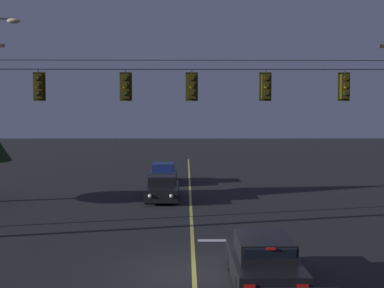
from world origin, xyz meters
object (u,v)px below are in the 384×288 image
traffic_light_left_inner (125,86)px  car_waiting_near_lane (263,262)px  traffic_light_leftmost (38,86)px  car_oncoming_trailing (163,174)px  traffic_light_rightmost (345,86)px  car_oncoming_lead (163,188)px  traffic_light_centre (192,86)px  traffic_light_right_inner (266,86)px

traffic_light_left_inner → car_waiting_near_lane: 9.05m
traffic_light_leftmost → car_oncoming_trailing: 17.79m
car_waiting_near_lane → car_oncoming_trailing: size_ratio=0.98×
traffic_light_rightmost → car_oncoming_trailing: (-7.80, 16.48, -5.27)m
car_oncoming_lead → traffic_light_centre: bearing=-80.2°
traffic_light_leftmost → traffic_light_left_inner: 3.37m
traffic_light_leftmost → traffic_light_centre: 5.94m
traffic_light_left_inner → car_waiting_near_lane: traffic_light_left_inner is taller
car_oncoming_lead → traffic_light_left_inner: bearing=-96.5°
traffic_light_leftmost → traffic_light_right_inner: (8.83, 0.00, 0.00)m
traffic_light_left_inner → car_oncoming_lead: size_ratio=0.28×
traffic_light_left_inner → car_waiting_near_lane: (4.55, -5.78, -5.27)m
traffic_light_leftmost → car_oncoming_trailing: bearing=76.0°
traffic_light_left_inner → traffic_light_leftmost: bearing=180.0°
traffic_light_leftmost → car_oncoming_lead: size_ratio=0.28×
traffic_light_leftmost → car_oncoming_trailing: traffic_light_leftmost is taller
traffic_light_centre → traffic_light_leftmost: bearing=180.0°
traffic_light_centre → car_oncoming_lead: size_ratio=0.28×
car_oncoming_trailing → traffic_light_leftmost: bearing=-104.0°
traffic_light_rightmost → car_oncoming_trailing: traffic_light_rightmost is taller
car_oncoming_lead → car_oncoming_trailing: (-0.27, 7.49, 0.00)m
traffic_light_right_inner → traffic_light_leftmost: bearing=180.0°
traffic_light_leftmost → traffic_light_left_inner: size_ratio=1.00×
traffic_light_right_inner → car_oncoming_trailing: size_ratio=0.28×
car_oncoming_lead → car_oncoming_trailing: bearing=92.1°
car_waiting_near_lane → traffic_light_leftmost: bearing=143.9°
traffic_light_rightmost → traffic_light_right_inner: bearing=180.0°
traffic_light_centre → car_oncoming_trailing: 17.40m
car_waiting_near_lane → car_oncoming_lead: size_ratio=0.98×
traffic_light_right_inner → car_oncoming_lead: (-4.44, 8.99, -5.27)m
car_waiting_near_lane → car_oncoming_trailing: same height
traffic_light_left_inner → car_oncoming_trailing: traffic_light_left_inner is taller
traffic_light_right_inner → car_oncoming_lead: bearing=116.3°
car_waiting_near_lane → traffic_light_left_inner: bearing=128.2°
traffic_light_leftmost → traffic_light_left_inner: same height
car_waiting_near_lane → car_oncoming_trailing: bearing=99.7°
traffic_light_left_inner → car_oncoming_trailing: 17.32m
traffic_light_left_inner → traffic_light_centre: size_ratio=1.00×
car_waiting_near_lane → car_oncoming_trailing: (-3.80, 22.26, -0.00)m
traffic_light_right_inner → car_waiting_near_lane: 7.87m
car_oncoming_lead → traffic_light_right_inner: bearing=-63.7°
traffic_light_leftmost → car_oncoming_lead: 11.31m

